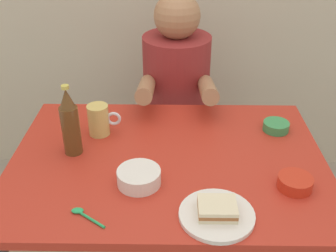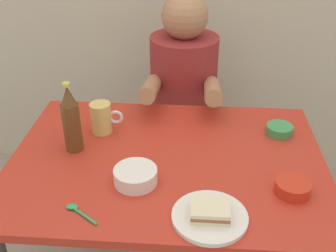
{
  "view_description": "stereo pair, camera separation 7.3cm",
  "coord_description": "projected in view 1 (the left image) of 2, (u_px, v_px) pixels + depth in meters",
  "views": [
    {
      "loc": [
        0.02,
        -1.17,
        1.56
      ],
      "look_at": [
        0.0,
        0.05,
        0.84
      ],
      "focal_mm": 43.4,
      "sensor_mm": 36.0,
      "label": 1
    },
    {
      "loc": [
        0.09,
        -1.16,
        1.56
      ],
      "look_at": [
        0.0,
        0.05,
        0.84
      ],
      "focal_mm": 43.4,
      "sensor_mm": 36.0,
      "label": 2
    }
  ],
  "objects": [
    {
      "name": "dining_table",
      "position": [
        168.0,
        179.0,
        1.47
      ],
      "size": [
        1.1,
        0.8,
        0.74
      ],
      "color": "#B72D1E",
      "rests_on": "ground"
    },
    {
      "name": "stool",
      "position": [
        176.0,
        150.0,
        2.16
      ],
      "size": [
        0.34,
        0.34,
        0.45
      ],
      "color": "#4C4C51",
      "rests_on": "ground"
    },
    {
      "name": "person_seated",
      "position": [
        176.0,
        79.0,
        1.94
      ],
      "size": [
        0.33,
        0.56,
        0.72
      ],
      "color": "maroon",
      "rests_on": "stool"
    },
    {
      "name": "plate_orange",
      "position": [
        217.0,
        215.0,
        1.17
      ],
      "size": [
        0.22,
        0.22,
        0.01
      ],
      "primitive_type": "cylinder",
      "color": "silver",
      "rests_on": "dining_table"
    },
    {
      "name": "sandwich",
      "position": [
        217.0,
        208.0,
        1.15
      ],
      "size": [
        0.11,
        0.09,
        0.04
      ],
      "color": "beige",
      "rests_on": "plate_orange"
    },
    {
      "name": "beer_mug",
      "position": [
        99.0,
        120.0,
        1.53
      ],
      "size": [
        0.13,
        0.08,
        0.12
      ],
      "color": "#D1BC66",
      "rests_on": "dining_table"
    },
    {
      "name": "beer_bottle",
      "position": [
        70.0,
        123.0,
        1.39
      ],
      "size": [
        0.06,
        0.06,
        0.26
      ],
      "color": "#593819",
      "rests_on": "dining_table"
    },
    {
      "name": "rice_bowl_white",
      "position": [
        139.0,
        176.0,
        1.29
      ],
      "size": [
        0.14,
        0.14,
        0.05
      ],
      "color": "silver",
      "rests_on": "dining_table"
    },
    {
      "name": "dip_bowl_green",
      "position": [
        276.0,
        126.0,
        1.57
      ],
      "size": [
        0.1,
        0.1,
        0.03
      ],
      "color": "#388C4C",
      "rests_on": "dining_table"
    },
    {
      "name": "sauce_bowl_chili",
      "position": [
        295.0,
        182.0,
        1.27
      ],
      "size": [
        0.11,
        0.11,
        0.04
      ],
      "color": "red",
      "rests_on": "dining_table"
    },
    {
      "name": "spoon",
      "position": [
        83.0,
        214.0,
        1.17
      ],
      "size": [
        0.11,
        0.08,
        0.01
      ],
      "color": "#26A559",
      "rests_on": "dining_table"
    }
  ]
}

